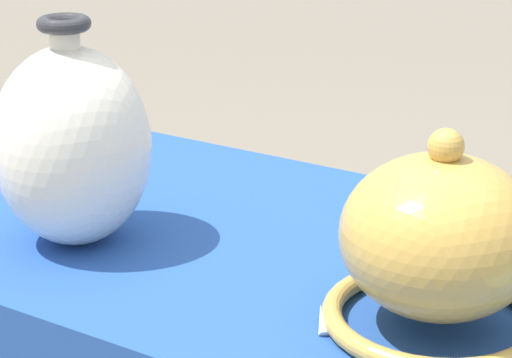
# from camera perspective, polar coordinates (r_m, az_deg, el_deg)

# --- Properties ---
(display_table) EXTENTS (1.22, 0.60, 0.79)m
(display_table) POSITION_cam_1_polar(r_m,az_deg,el_deg) (1.29, 0.90, -8.03)
(display_table) COLOR brown
(display_table) RESTS_ON ground_plane
(vase_tall_bulbous) EXTENTS (0.20, 0.20, 0.29)m
(vase_tall_bulbous) POSITION_cam_1_polar(r_m,az_deg,el_deg) (1.25, -10.47, 1.92)
(vase_tall_bulbous) COLOR white
(vase_tall_bulbous) RESTS_ON display_table
(vase_dome_bell) EXTENTS (0.25, 0.25, 0.22)m
(vase_dome_bell) POSITION_cam_1_polar(r_m,az_deg,el_deg) (1.05, 10.40, -3.85)
(vase_dome_bell) COLOR gold
(vase_dome_bell) RESTS_ON display_table
(mosaic_tile_box) EXTENTS (0.15, 0.13, 0.07)m
(mosaic_tile_box) POSITION_cam_1_polar(r_m,az_deg,el_deg) (1.30, 13.49, -1.98)
(mosaic_tile_box) COLOR #232328
(mosaic_tile_box) RESTS_ON display_table
(bowl_shallow_porcelain) EXTENTS (0.12, 0.12, 0.05)m
(bowl_shallow_porcelain) POSITION_cam_1_polar(r_m,az_deg,el_deg) (1.52, -11.72, 1.05)
(bowl_shallow_porcelain) COLOR white
(bowl_shallow_porcelain) RESTS_ON display_table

